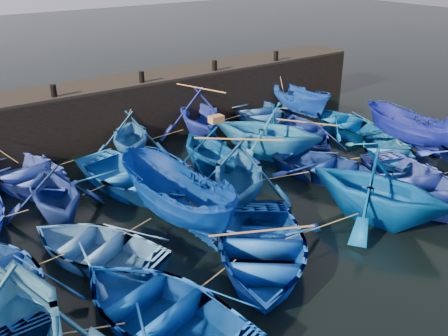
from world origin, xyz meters
TOP-DOWN VIEW (x-y plane):
  - ground at (0.00, 0.00)m, footprint 120.00×120.00m
  - quay_wall at (0.00, 10.50)m, footprint 26.00×2.50m
  - quay_top at (0.00, 10.50)m, footprint 26.00×2.50m
  - bollard_1 at (-4.00, 9.60)m, footprint 0.24×0.24m
  - bollard_2 at (0.00, 9.60)m, footprint 0.24×0.24m
  - bollard_3 at (4.00, 9.60)m, footprint 0.24×0.24m
  - bollard_4 at (8.00, 9.60)m, footprint 0.24×0.24m
  - boat_1 at (-6.06, 7.35)m, footprint 4.62×5.68m
  - boat_2 at (-1.59, 7.83)m, footprint 4.57×4.79m
  - boat_3 at (2.06, 8.06)m, footprint 5.28×5.61m
  - boat_4 at (5.71, 8.23)m, footprint 4.78×5.73m
  - boat_5 at (8.18, 7.70)m, footprint 1.72×4.15m
  - boat_7 at (-5.93, 4.46)m, footprint 3.63×4.09m
  - boat_8 at (-2.98, 4.77)m, footprint 4.95×6.12m
  - boat_9 at (0.21, 4.42)m, footprint 3.78×4.26m
  - boat_10 at (3.08, 4.35)m, footprint 5.84×6.06m
  - boat_11 at (5.53, 4.70)m, footprint 5.23×5.67m
  - boat_12 at (8.23, 4.67)m, footprint 3.67×4.72m
  - boat_14 at (-5.85, 1.32)m, footprint 4.91×5.41m
  - boat_15 at (-2.99, 1.67)m, footprint 2.51×5.41m
  - boat_16 at (-0.36, 1.85)m, footprint 5.68×5.81m
  - boat_17 at (3.62, 1.30)m, footprint 4.33×5.24m
  - boat_18 at (6.76, 0.98)m, footprint 5.12×5.29m
  - boat_19 at (8.87, 1.48)m, footprint 2.03×4.63m
  - boat_20 at (-8.74, -1.68)m, footprint 5.21×5.71m
  - boat_21 at (-5.68, -2.17)m, footprint 4.97×5.94m
  - boat_22 at (-2.16, -1.65)m, footprint 6.34×6.60m
  - boat_23 at (2.50, -1.86)m, footprint 5.15×5.60m
  - boat_24 at (4.97, -1.67)m, footprint 5.50×6.46m
  - wooden_crate at (0.51, 4.42)m, footprint 0.55×0.35m
  - mooring_ropes at (-0.14, 4.98)m, footprint 17.15×11.71m
  - loose_oars at (1.26, 3.24)m, footprint 9.95×11.78m

SIDE VIEW (x-z plane):
  - ground at x=0.00m, z-range 0.00..0.00m
  - boat_18 at x=6.76m, z-range 0.00..0.89m
  - boat_12 at x=8.23m, z-range 0.00..0.90m
  - boat_14 at x=-5.85m, z-range 0.00..0.92m
  - boat_17 at x=3.62m, z-range 0.00..0.94m
  - boat_11 at x=5.53m, z-range 0.00..0.96m
  - boat_4 at x=5.71m, z-range 0.00..1.02m
  - boat_1 at x=-6.06m, z-range 0.00..1.04m
  - boat_21 at x=-5.68m, z-range 0.00..1.06m
  - boat_22 at x=-2.16m, z-range 0.00..1.11m
  - boat_8 at x=-2.98m, z-range 0.00..1.12m
  - boat_24 at x=4.97m, z-range 0.00..1.13m
  - boat_5 at x=8.18m, z-range 0.00..1.58m
  - boat_19 at x=8.87m, z-range 0.00..1.75m
  - mooring_ropes at x=-0.14m, z-range -0.15..1.95m
  - boat_2 at x=-1.59m, z-range 0.00..1.96m
  - boat_7 at x=-5.93m, z-range 0.00..1.98m
  - boat_15 at x=-2.99m, z-range 0.00..2.03m
  - boat_9 at x=0.21m, z-range 0.00..2.05m
  - boat_16 at x=-0.36m, z-range 0.00..2.32m
  - boat_3 at x=2.06m, z-range 0.00..2.35m
  - boat_10 at x=3.08m, z-range 0.00..2.46m
  - boat_23 at x=2.50m, z-range 0.00..2.47m
  - quay_wall at x=0.00m, z-range 0.00..2.50m
  - boat_20 at x=-8.74m, z-range 0.00..2.56m
  - loose_oars at x=1.26m, z-range 0.99..2.44m
  - wooden_crate at x=0.51m, z-range 2.05..2.32m
  - quay_top at x=0.00m, z-range 2.50..2.62m
  - bollard_1 at x=-4.00m, z-range 2.62..3.12m
  - bollard_2 at x=0.00m, z-range 2.62..3.12m
  - bollard_3 at x=4.00m, z-range 2.62..3.12m
  - bollard_4 at x=8.00m, z-range 2.62..3.12m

